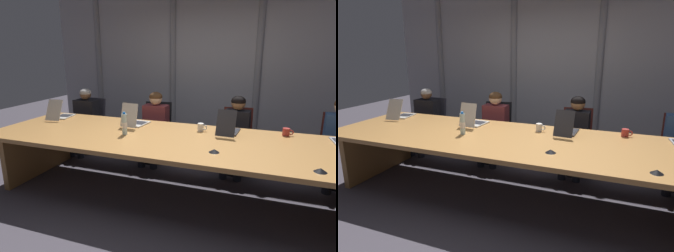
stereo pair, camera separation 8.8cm
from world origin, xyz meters
The scene contains 17 objects.
ground_plane centered at (0.00, 0.00, 0.00)m, with size 13.20×13.20×0.00m, color #47424C.
conference_table centered at (0.00, 0.00, 0.62)m, with size 4.56×1.43×0.75m.
curtain_backdrop centered at (0.00, 2.33, 1.54)m, with size 6.60×0.17×3.08m.
laptop_left_end centered at (-1.90, 0.38, 0.81)m, with size 0.29×0.51×0.30m.
laptop_left_mid centered at (-0.65, 0.37, 0.81)m, with size 0.28×0.44×0.33m.
laptop_center centered at (0.61, 0.40, 0.81)m, with size 0.25×0.47×0.32m.
office_chair_left_end centered at (-1.95, 1.14, 0.34)m, with size 0.60×0.60×0.91m.
office_chair_left_mid centered at (-0.65, 1.14, 0.34)m, with size 0.60×0.61×0.92m.
office_chair_center centered at (0.65, 1.14, 0.34)m, with size 0.60×0.60×0.91m.
person_left_end centered at (-1.94, 0.99, 0.63)m, with size 0.41×0.55×1.11m.
person_left_mid centered at (-0.63, 0.99, 0.64)m, with size 0.40×0.55×1.12m.
person_center centered at (0.64, 0.98, 0.64)m, with size 0.38×0.56×1.12m.
water_bottle_primary centered at (-0.58, -0.07, 0.88)m, with size 0.06×0.06×0.28m.
coffee_mug_near centered at (1.29, 0.55, 0.79)m, with size 0.13×0.08×0.09m.
coffee_mug_far centered at (0.27, 0.40, 0.80)m, with size 0.13×0.08×0.10m.
conference_mic_left_side centered at (1.53, -0.51, 0.77)m, with size 0.11×0.11×0.04m, color black.
conference_mic_middle centered at (0.58, -0.34, 0.77)m, with size 0.11×0.11×0.04m, color black.
Camera 2 is at (1.17, -3.09, 1.76)m, focal length 31.17 mm.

